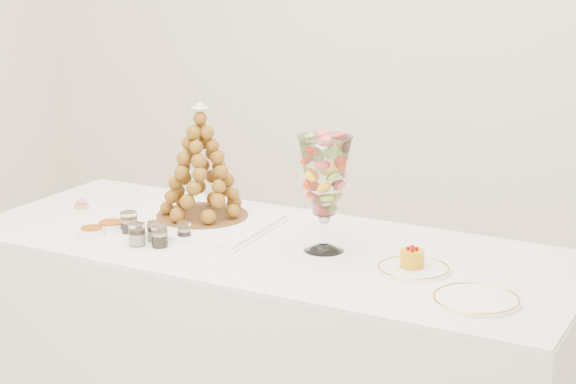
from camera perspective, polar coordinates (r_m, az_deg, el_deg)
The scene contains 15 objects.
buffet_table at distance 3.34m, azimuth -1.16°, elevation -9.48°, with size 2.13×0.94×0.79m.
lace_tray at distance 3.40m, azimuth -5.73°, elevation -1.79°, with size 0.55×0.41×0.02m, color white.
macaron_vase at distance 3.05m, azimuth 2.19°, elevation 0.89°, with size 0.17×0.17×0.38m.
cake_plate at distance 2.96m, azimuth 7.44°, elevation -4.54°, with size 0.22×0.22×0.01m, color white.
spare_plate at distance 2.75m, azimuth 11.08°, elevation -6.28°, with size 0.25×0.25×0.01m, color white.
pink_tart at distance 3.67m, azimuth -12.15°, elevation -0.71°, with size 0.06×0.06×0.03m.
verrine_a at distance 3.32m, azimuth -9.40°, elevation -1.82°, with size 0.06×0.06×0.08m, color white.
verrine_b at distance 3.24m, azimuth -7.92°, elevation -2.31°, with size 0.05×0.05×0.07m, color white.
verrine_c at distance 3.23m, azimuth -6.17°, elevation -2.34°, with size 0.05×0.05×0.06m, color white.
verrine_d at distance 3.20m, azimuth -8.94°, elevation -2.50°, with size 0.05×0.05×0.07m, color white.
verrine_e at distance 3.17m, azimuth -7.62°, elevation -2.61°, with size 0.05×0.05×0.07m, color white.
ramekin_back at distance 3.37m, azimuth -10.43°, elevation -2.05°, with size 0.10×0.10×0.03m, color white.
ramekin_front at distance 3.33m, azimuth -11.55°, elevation -2.34°, with size 0.08×0.08×0.03m, color white.
croquembouche at distance 3.39m, azimuth -5.18°, elevation 1.79°, with size 0.33×0.33×0.41m.
mousse_cake at distance 2.95m, azimuth 7.37°, elevation -3.91°, with size 0.08×0.08×0.07m.
Camera 1 is at (1.44, -2.59, 1.79)m, focal length 60.00 mm.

